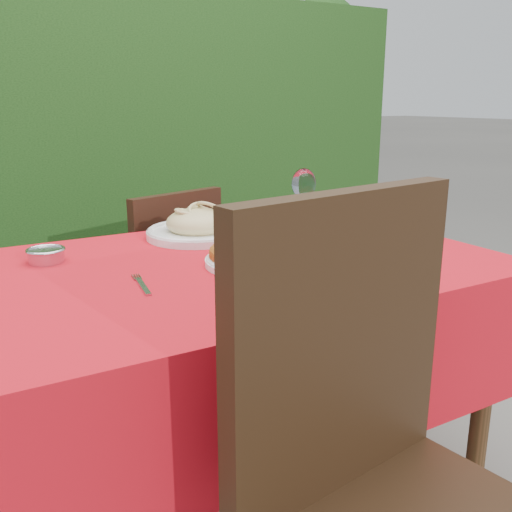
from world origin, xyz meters
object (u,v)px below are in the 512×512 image
chair_far (164,287)px  pasta_plate (198,227)px  wine_glass (304,186)px  fork (143,286)px  pizza_plate (263,255)px  chair_near (390,477)px  steel_ramekin (46,256)px  water_glass (378,221)px

chair_far → pasta_plate: (-0.03, -0.39, 0.30)m
wine_glass → fork: size_ratio=1.14×
chair_far → pasta_plate: bearing=68.7°
pizza_plate → fork: size_ratio=2.02×
chair_near → chair_far: chair_near is taller
pasta_plate → steel_ramekin: 0.44m
pizza_plate → chair_far: bearing=88.9°
chair_far → steel_ramekin: size_ratio=9.75×
water_glass → wine_glass: (-0.09, 0.23, 0.08)m
chair_far → fork: size_ratio=5.15×
steel_ramekin → pizza_plate: bearing=-31.8°
pasta_plate → fork: pasta_plate is taller
chair_far → pasta_plate: size_ratio=2.79×
pizza_plate → pasta_plate: pasta_plate is taller
chair_near → pasta_plate: 0.96m
water_glass → fork: bearing=-173.5°
pasta_plate → pizza_plate: bearing=-86.9°
chair_far → pizza_plate: chair_far is taller
pizza_plate → wine_glass: bearing=42.5°
wine_glass → steel_ramekin: wine_glass is taller
fork → steel_ramekin: 0.33m
chair_far → wine_glass: 0.66m
chair_near → water_glass: (0.54, 0.65, 0.22)m
chair_far → pizza_plate: 0.78m
chair_far → wine_glass: bearing=108.9°
wine_glass → chair_near: bearing=-116.7°
chair_near → pasta_plate: chair_near is taller
pizza_plate → steel_ramekin: pizza_plate is taller
pasta_plate → wine_glass: wine_glass is taller
chair_far → wine_glass: (0.31, -0.43, 0.40)m
pasta_plate → wine_glass: 0.36m
water_glass → chair_far: bearing=121.2°
chair_far → wine_glass: size_ratio=4.52×
chair_near → pizza_plate: 0.64m
pizza_plate → pasta_plate: (-0.02, 0.34, 0.01)m
pizza_plate → water_glass: bearing=8.2°
chair_near → steel_ramekin: (-0.33, 0.87, 0.19)m
chair_near → pasta_plate: size_ratio=3.37×
pizza_plate → pasta_plate: 0.34m
water_glass → pasta_plate: bearing=147.4°
pizza_plate → fork: pizza_plate is taller
pasta_plate → chair_far: bearing=85.3°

